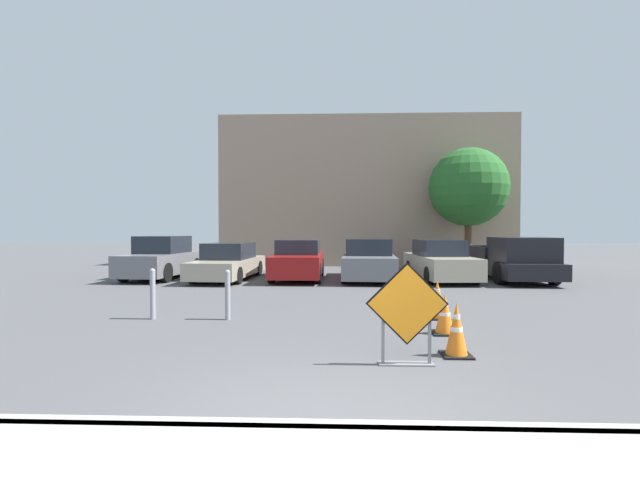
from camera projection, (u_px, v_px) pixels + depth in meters
name	position (u px, v px, depth m)	size (l,w,h in m)	color
ground_plane	(331.00, 288.00, 13.81)	(96.00, 96.00, 0.00)	#4C4C4F
curb_lip	(320.00, 431.00, 3.82)	(26.79, 0.20, 0.14)	#999993
road_closed_sign	(407.00, 312.00, 5.88)	(1.14, 0.20, 1.43)	black
traffic_cone_nearest	(456.00, 330.00, 6.34)	(0.43, 0.43, 0.80)	black
traffic_cone_second	(445.00, 315.00, 7.70)	(0.47, 0.47, 0.71)	black
traffic_cone_third	(437.00, 300.00, 9.03)	(0.49, 0.49, 0.81)	black
parked_car_nearest	(162.00, 259.00, 16.62)	(2.02, 4.34, 1.64)	slate
parked_car_second	(229.00, 262.00, 16.30)	(2.06, 4.78, 1.39)	#A39984
parked_car_third	(298.00, 261.00, 16.24)	(1.86, 4.19, 1.50)	maroon
parked_car_fourth	(369.00, 261.00, 16.18)	(2.15, 4.53, 1.54)	slate
parked_car_fifth	(439.00, 261.00, 16.09)	(1.99, 4.68, 1.51)	#A39984
pickup_truck	(513.00, 261.00, 15.79)	(2.18, 5.19, 1.62)	black
bollard_nearest	(228.00, 293.00, 8.91)	(0.12, 0.12, 1.05)	gray
bollard_second	(153.00, 292.00, 8.96)	(0.12, 0.12, 1.07)	gray
building_facade_backdrop	(364.00, 194.00, 24.33)	(15.41, 5.00, 7.82)	gray
street_tree_behind_lot	(468.00, 187.00, 20.16)	(3.69, 3.69, 5.75)	#513823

